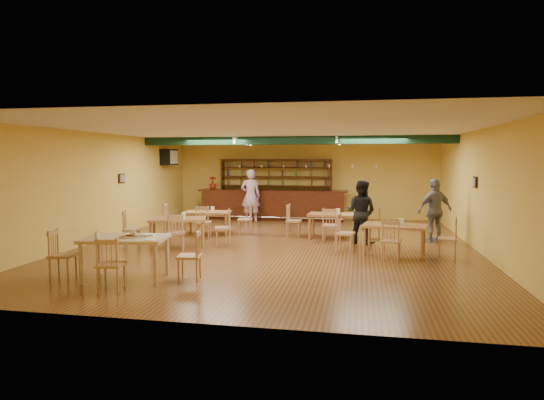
% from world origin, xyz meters
% --- Properties ---
extents(floor, '(12.00, 12.00, 0.00)m').
position_xyz_m(floor, '(0.00, 0.00, 0.00)').
color(floor, '#583219').
rests_on(floor, ground).
extents(ceiling_beam, '(10.00, 0.30, 0.25)m').
position_xyz_m(ceiling_beam, '(0.00, 2.80, 2.87)').
color(ceiling_beam, black).
rests_on(ceiling_beam, ceiling).
extents(track_rail_left, '(0.05, 2.50, 0.05)m').
position_xyz_m(track_rail_left, '(-1.80, 3.40, 2.94)').
color(track_rail_left, white).
rests_on(track_rail_left, ceiling).
extents(track_rail_right, '(0.05, 2.50, 0.05)m').
position_xyz_m(track_rail_right, '(1.40, 3.40, 2.94)').
color(track_rail_right, white).
rests_on(track_rail_right, ceiling).
extents(ac_unit, '(0.34, 0.70, 0.48)m').
position_xyz_m(ac_unit, '(-4.80, 4.20, 2.35)').
color(ac_unit, white).
rests_on(ac_unit, wall_left).
extents(picture_left, '(0.04, 0.34, 0.28)m').
position_xyz_m(picture_left, '(-4.97, 1.00, 1.70)').
color(picture_left, black).
rests_on(picture_left, wall_left).
extents(picture_right, '(0.04, 0.34, 0.28)m').
position_xyz_m(picture_right, '(4.97, 0.50, 1.70)').
color(picture_right, black).
rests_on(picture_right, wall_right).
extents(bar_counter, '(5.60, 0.85, 1.13)m').
position_xyz_m(bar_counter, '(-1.10, 5.15, 0.56)').
color(bar_counter, '#34130A').
rests_on(bar_counter, ground).
extents(back_bar_hutch, '(4.33, 0.40, 2.28)m').
position_xyz_m(back_bar_hutch, '(-1.10, 5.78, 1.14)').
color(back_bar_hutch, '#34130A').
rests_on(back_bar_hutch, ground).
extents(poinsettia, '(0.35, 0.35, 0.49)m').
position_xyz_m(poinsettia, '(-3.45, 5.15, 1.37)').
color(poinsettia, '#B02010').
rests_on(poinsettia, bar_counter).
extents(dining_table_a, '(1.48, 1.01, 0.69)m').
position_xyz_m(dining_table_a, '(-2.42, 1.46, 0.34)').
color(dining_table_a, olive).
rests_on(dining_table_a, ground).
extents(dining_table_b, '(1.44, 0.91, 0.70)m').
position_xyz_m(dining_table_b, '(1.36, 1.51, 0.35)').
color(dining_table_b, olive).
rests_on(dining_table_b, ground).
extents(dining_table_c, '(1.67, 1.30, 0.73)m').
position_xyz_m(dining_table_c, '(-2.57, -0.53, 0.37)').
color(dining_table_c, olive).
rests_on(dining_table_c, ground).
extents(dining_table_d, '(1.59, 1.12, 0.73)m').
position_xyz_m(dining_table_d, '(2.95, -0.70, 0.36)').
color(dining_table_d, olive).
rests_on(dining_table_d, ground).
extents(near_table, '(1.65, 1.20, 0.81)m').
position_xyz_m(near_table, '(-2.21, -3.99, 0.41)').
color(near_table, tan).
rests_on(near_table, ground).
extents(pizza_tray, '(0.42, 0.42, 0.01)m').
position_xyz_m(pizza_tray, '(-2.10, -3.99, 0.82)').
color(pizza_tray, silver).
rests_on(pizza_tray, near_table).
extents(parmesan_shaker, '(0.08, 0.08, 0.11)m').
position_xyz_m(parmesan_shaker, '(-2.70, -4.15, 0.87)').
color(parmesan_shaker, '#EAE5C6').
rests_on(parmesan_shaker, near_table).
extents(napkin_stack, '(0.22, 0.17, 0.03)m').
position_xyz_m(napkin_stack, '(-1.83, -3.77, 0.83)').
color(napkin_stack, white).
rests_on(napkin_stack, near_table).
extents(pizza_server, '(0.33, 0.22, 0.00)m').
position_xyz_m(pizza_server, '(-1.94, -3.93, 0.83)').
color(pizza_server, silver).
rests_on(pizza_server, pizza_tray).
extents(side_plate, '(0.25, 0.25, 0.01)m').
position_xyz_m(side_plate, '(-1.61, -4.20, 0.82)').
color(side_plate, white).
rests_on(side_plate, near_table).
extents(patron_bar, '(0.79, 0.61, 1.92)m').
position_xyz_m(patron_bar, '(-1.76, 4.33, 0.96)').
color(patron_bar, '#A051B0').
rests_on(patron_bar, ground).
extents(patron_right_a, '(1.03, 0.94, 1.72)m').
position_xyz_m(patron_right_a, '(2.16, 0.71, 0.86)').
color(patron_right_a, black).
rests_on(patron_right_a, ground).
extents(patron_right_b, '(1.11, 0.84, 1.75)m').
position_xyz_m(patron_right_b, '(4.15, 1.30, 0.87)').
color(patron_right_b, slate).
rests_on(patron_right_b, ground).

